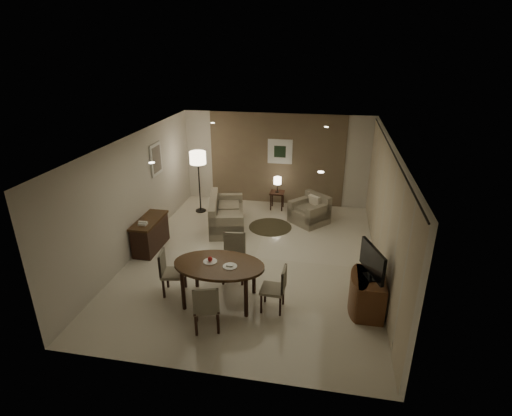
% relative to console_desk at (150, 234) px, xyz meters
% --- Properties ---
extents(room_shell, '(5.50, 7.00, 2.70)m').
position_rel_console_desk_xyz_m(room_shell, '(2.49, 0.40, 0.98)').
color(room_shell, beige).
rests_on(room_shell, ground).
extents(taupe_accent, '(3.96, 0.03, 2.70)m').
position_rel_console_desk_xyz_m(taupe_accent, '(2.49, 3.48, 0.98)').
color(taupe_accent, brown).
rests_on(taupe_accent, wall_back).
extents(curtain_wall, '(0.08, 6.70, 2.58)m').
position_rel_console_desk_xyz_m(curtain_wall, '(5.17, 0.00, 0.95)').
color(curtain_wall, beige).
rests_on(curtain_wall, wall_right).
extents(curtain_rod, '(0.03, 6.80, 0.03)m').
position_rel_console_desk_xyz_m(curtain_rod, '(5.17, 0.00, 2.27)').
color(curtain_rod, black).
rests_on(curtain_rod, wall_right).
extents(art_back_frame, '(0.72, 0.03, 0.72)m').
position_rel_console_desk_xyz_m(art_back_frame, '(2.59, 3.46, 1.23)').
color(art_back_frame, silver).
rests_on(art_back_frame, wall_back).
extents(art_back_canvas, '(0.34, 0.01, 0.34)m').
position_rel_console_desk_xyz_m(art_back_canvas, '(2.59, 3.44, 1.23)').
color(art_back_canvas, black).
rests_on(art_back_canvas, wall_back).
extents(art_left_frame, '(0.03, 0.60, 0.80)m').
position_rel_console_desk_xyz_m(art_left_frame, '(-0.23, 1.20, 1.48)').
color(art_left_frame, silver).
rests_on(art_left_frame, wall_left).
extents(art_left_canvas, '(0.01, 0.46, 0.64)m').
position_rel_console_desk_xyz_m(art_left_canvas, '(-0.21, 1.20, 1.48)').
color(art_left_canvas, gray).
rests_on(art_left_canvas, wall_left).
extents(downlight_nl, '(0.10, 0.10, 0.01)m').
position_rel_console_desk_xyz_m(downlight_nl, '(1.09, -1.80, 2.31)').
color(downlight_nl, white).
rests_on(downlight_nl, ceiling).
extents(downlight_nr, '(0.10, 0.10, 0.01)m').
position_rel_console_desk_xyz_m(downlight_nr, '(3.89, -1.80, 2.31)').
color(downlight_nr, white).
rests_on(downlight_nr, ceiling).
extents(downlight_fl, '(0.10, 0.10, 0.01)m').
position_rel_console_desk_xyz_m(downlight_fl, '(1.09, 1.80, 2.31)').
color(downlight_fl, white).
rests_on(downlight_fl, ceiling).
extents(downlight_fr, '(0.10, 0.10, 0.01)m').
position_rel_console_desk_xyz_m(downlight_fr, '(3.89, 1.80, 2.31)').
color(downlight_fr, white).
rests_on(downlight_fr, ceiling).
extents(console_desk, '(0.48, 1.20, 0.75)m').
position_rel_console_desk_xyz_m(console_desk, '(0.00, 0.00, 0.00)').
color(console_desk, '#432A15').
rests_on(console_desk, floor).
extents(telephone, '(0.20, 0.14, 0.09)m').
position_rel_console_desk_xyz_m(telephone, '(0.00, -0.30, 0.43)').
color(telephone, white).
rests_on(telephone, console_desk).
extents(tv_cabinet, '(0.48, 0.90, 0.70)m').
position_rel_console_desk_xyz_m(tv_cabinet, '(4.89, -1.50, -0.03)').
color(tv_cabinet, brown).
rests_on(tv_cabinet, floor).
extents(flat_tv, '(0.36, 0.85, 0.60)m').
position_rel_console_desk_xyz_m(flat_tv, '(4.87, -1.50, 0.65)').
color(flat_tv, black).
rests_on(flat_tv, tv_cabinet).
extents(dining_table, '(1.69, 1.06, 0.79)m').
position_rel_console_desk_xyz_m(dining_table, '(2.16, -1.71, 0.02)').
color(dining_table, '#432A15').
rests_on(dining_table, floor).
extents(chair_near, '(0.56, 0.56, 0.91)m').
position_rel_console_desk_xyz_m(chair_near, '(2.14, -2.50, 0.08)').
color(chair_near, gray).
rests_on(chair_near, floor).
extents(chair_far, '(0.52, 0.52, 0.97)m').
position_rel_console_desk_xyz_m(chair_far, '(2.24, -0.95, 0.11)').
color(chair_far, gray).
rests_on(chair_far, floor).
extents(chair_left, '(0.50, 0.50, 0.89)m').
position_rel_console_desk_xyz_m(chair_left, '(1.22, -1.61, 0.07)').
color(chair_left, gray).
rests_on(chair_left, floor).
extents(chair_right, '(0.43, 0.43, 0.86)m').
position_rel_console_desk_xyz_m(chair_right, '(3.17, -1.77, 0.06)').
color(chair_right, gray).
rests_on(chair_right, floor).
extents(plate_a, '(0.26, 0.26, 0.02)m').
position_rel_console_desk_xyz_m(plate_a, '(1.98, -1.66, 0.43)').
color(plate_a, white).
rests_on(plate_a, dining_table).
extents(plate_b, '(0.26, 0.26, 0.02)m').
position_rel_console_desk_xyz_m(plate_b, '(2.38, -1.76, 0.43)').
color(plate_b, white).
rests_on(plate_b, dining_table).
extents(fruit_apple, '(0.09, 0.09, 0.09)m').
position_rel_console_desk_xyz_m(fruit_apple, '(1.98, -1.66, 0.48)').
color(fruit_apple, '#B31614').
rests_on(fruit_apple, plate_a).
extents(napkin, '(0.12, 0.08, 0.03)m').
position_rel_console_desk_xyz_m(napkin, '(2.38, -1.76, 0.45)').
color(napkin, white).
rests_on(napkin, plate_b).
extents(round_rug, '(1.13, 1.13, 0.01)m').
position_rel_console_desk_xyz_m(round_rug, '(2.60, 1.68, -0.37)').
color(round_rug, '#463B27').
rests_on(round_rug, floor).
extents(sofa, '(1.87, 1.24, 0.81)m').
position_rel_console_desk_xyz_m(sofa, '(1.46, 1.50, 0.03)').
color(sofa, gray).
rests_on(sofa, floor).
extents(armchair, '(1.18, 1.18, 0.76)m').
position_rel_console_desk_xyz_m(armchair, '(3.58, 2.16, 0.01)').
color(armchair, gray).
rests_on(armchair, floor).
extents(side_table, '(0.41, 0.41, 0.52)m').
position_rel_console_desk_xyz_m(side_table, '(2.60, 2.98, -0.11)').
color(side_table, black).
rests_on(side_table, floor).
extents(table_lamp, '(0.22, 0.22, 0.50)m').
position_rel_console_desk_xyz_m(table_lamp, '(2.60, 2.98, 0.40)').
color(table_lamp, '#FFEAC1').
rests_on(table_lamp, side_table).
extents(floor_lamp, '(0.45, 0.45, 1.77)m').
position_rel_console_desk_xyz_m(floor_lamp, '(0.45, 2.38, 0.51)').
color(floor_lamp, '#FFE5B7').
rests_on(floor_lamp, floor).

